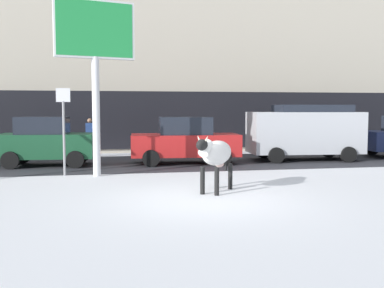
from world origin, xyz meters
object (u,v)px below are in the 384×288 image
billboard (95,40)px  street_sign (64,124)px  car_silver_van (305,131)px  cow_holstein (216,154)px  car_darkgreen_hatchback (46,141)px  pedestrian_by_cars (307,135)px  pedestrian_near_billboard (90,137)px  car_red_sedan (185,141)px

billboard → street_sign: (-1.03, 0.33, -2.64)m
car_silver_van → street_sign: bearing=-164.5°
cow_holstein → car_silver_van: car_silver_van is taller
car_darkgreen_hatchback → pedestrian_by_cars: size_ratio=2.09×
pedestrian_near_billboard → pedestrian_by_cars: 10.35m
billboard → cow_holstein: bearing=-47.5°
car_darkgreen_hatchback → pedestrian_near_billboard: bearing=61.8°
billboard → car_darkgreen_hatchback: (-1.92, 3.04, -3.39)m
car_red_sedan → car_silver_van: car_silver_van is taller
billboard → street_sign: billboard is taller
billboard → car_red_sedan: billboard is taller
car_darkgreen_hatchback → pedestrian_by_cars: (11.86, 2.82, -0.05)m
billboard → pedestrian_near_billboard: 6.80m
car_silver_van → cow_holstein: bearing=-130.4°
pedestrian_near_billboard → pedestrian_by_cars: same height
car_silver_van → street_sign: (-9.52, -2.64, 0.43)m
cow_holstein → car_darkgreen_hatchback: size_ratio=0.49×
car_red_sedan → pedestrian_by_cars: bearing=25.3°
car_silver_van → pedestrian_near_billboard: size_ratio=2.73×
billboard → pedestrian_by_cars: (9.94, 5.85, -3.43)m
cow_holstein → billboard: 5.65m
car_darkgreen_hatchback → pedestrian_near_billboard: 3.19m
car_red_sedan → pedestrian_near_billboard: size_ratio=2.50×
car_silver_van → pedestrian_by_cars: 3.25m
car_darkgreen_hatchback → street_sign: 2.95m
car_darkgreen_hatchback → street_sign: size_ratio=1.28×
billboard → pedestrian_by_cars: 12.03m
car_darkgreen_hatchback → car_red_sedan: car_darkgreen_hatchback is taller
street_sign → car_silver_van: bearing=15.5°
pedestrian_by_cars → car_silver_van: bearing=-116.7°
car_darkgreen_hatchback → pedestrian_by_cars: 12.19m
car_darkgreen_hatchback → car_silver_van: car_silver_van is taller
billboard → car_silver_van: (8.49, 2.97, -3.07)m
car_red_sedan → street_sign: size_ratio=1.53×
street_sign → car_red_sedan: bearing=28.9°
pedestrian_near_billboard → pedestrian_by_cars: bearing=0.0°
billboard → car_silver_van: size_ratio=1.18×
car_darkgreen_hatchback → car_silver_van: bearing=-0.4°
car_darkgreen_hatchback → car_red_sedan: 5.28m
car_silver_van → pedestrian_by_cars: size_ratio=2.73×
cow_holstein → street_sign: size_ratio=0.63×
cow_holstein → billboard: billboard is taller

